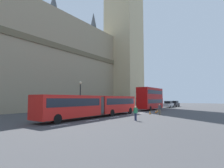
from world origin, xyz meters
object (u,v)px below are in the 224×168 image
(traffic_cone_middle, at_px, (156,111))
(traffic_cone_east, at_px, (157,111))
(double_decker_bus, at_px, (150,98))
(sedan_trailing, at_px, (175,104))
(traffic_cone_west, at_px, (150,112))
(pedestrian_by_kerb, at_px, (160,109))
(sedan_lead, at_px, (169,104))
(pedestrian_near_cones, at_px, (136,113))
(articulated_bus, at_px, (96,104))
(street_lamp, at_px, (80,95))

(traffic_cone_middle, relative_size, traffic_cone_east, 1.00)
(double_decker_bus, xyz_separation_m, sedan_trailing, (19.99, 0.13, -1.79))
(traffic_cone_west, xyz_separation_m, pedestrian_by_kerb, (-0.45, -1.77, 0.63))
(traffic_cone_west, height_order, traffic_cone_east, same)
(sedan_lead, distance_m, sedan_trailing, 6.10)
(traffic_cone_west, height_order, pedestrian_near_cones, pedestrian_near_cones)
(traffic_cone_east, bearing_deg, traffic_cone_middle, -164.91)
(double_decker_bus, bearing_deg, traffic_cone_middle, -151.17)
(sedan_lead, xyz_separation_m, pedestrian_near_cones, (-33.26, -6.47, -0.00))
(sedan_lead, bearing_deg, pedestrian_near_cones, -169.00)
(sedan_trailing, bearing_deg, traffic_cone_east, -171.77)
(pedestrian_by_kerb, bearing_deg, articulated_bus, 143.87)
(traffic_cone_middle, relative_size, street_lamp, 0.11)
(sedan_lead, xyz_separation_m, street_lamp, (-31.37, 4.28, 2.14))
(traffic_cone_middle, height_order, traffic_cone_east, same)
(articulated_bus, height_order, pedestrian_near_cones, articulated_bus)
(sedan_trailing, xyz_separation_m, traffic_cone_east, (-25.14, -3.64, -0.63))
(articulated_bus, relative_size, sedan_trailing, 4.10)
(sedan_lead, bearing_deg, street_lamp, 172.23)
(sedan_lead, height_order, traffic_cone_west, sedan_lead)
(sedan_trailing, bearing_deg, traffic_cone_middle, -171.16)
(double_decker_bus, distance_m, traffic_cone_middle, 8.93)
(sedan_trailing, bearing_deg, pedestrian_by_kerb, -168.76)
(sedan_lead, distance_m, street_lamp, 31.73)
(articulated_bus, xyz_separation_m, traffic_cone_west, (8.64, -4.21, -1.46))
(double_decker_bus, height_order, street_lamp, street_lamp)
(street_lamp, height_order, pedestrian_near_cones, street_lamp)
(double_decker_bus, xyz_separation_m, traffic_cone_west, (-10.33, -4.21, -2.43))
(pedestrian_near_cones, bearing_deg, pedestrian_by_kerb, 1.73)
(articulated_bus, relative_size, pedestrian_by_kerb, 10.68)
(traffic_cone_east, bearing_deg, sedan_lead, 11.07)
(sedan_lead, distance_m, pedestrian_near_cones, 33.88)
(articulated_bus, relative_size, double_decker_bus, 1.94)
(sedan_lead, height_order, pedestrian_near_cones, sedan_lead)
(sedan_lead, height_order, street_lamp, street_lamp)
(traffic_cone_east, distance_m, street_lamp, 14.95)
(sedan_lead, bearing_deg, articulated_bus, -179.60)
(sedan_trailing, distance_m, pedestrian_near_cones, 39.87)
(articulated_bus, distance_m, traffic_cone_east, 14.33)
(sedan_trailing, bearing_deg, pedestrian_near_cones, -170.80)
(sedan_trailing, relative_size, pedestrian_by_kerb, 2.60)
(double_decker_bus, distance_m, street_lamp, 18.05)
(sedan_lead, xyz_separation_m, traffic_cone_west, (-24.22, -4.43, -0.63))
(sedan_trailing, relative_size, traffic_cone_middle, 7.59)
(street_lamp, distance_m, pedestrian_near_cones, 11.12)
(articulated_bus, relative_size, traffic_cone_middle, 31.12)
(sedan_lead, bearing_deg, sedan_trailing, -0.86)
(traffic_cone_east, xyz_separation_m, pedestrian_near_cones, (-14.21, -2.74, 0.63))
(pedestrian_near_cones, bearing_deg, traffic_cone_east, 10.90)
(street_lamp, bearing_deg, sedan_trailing, -6.65)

